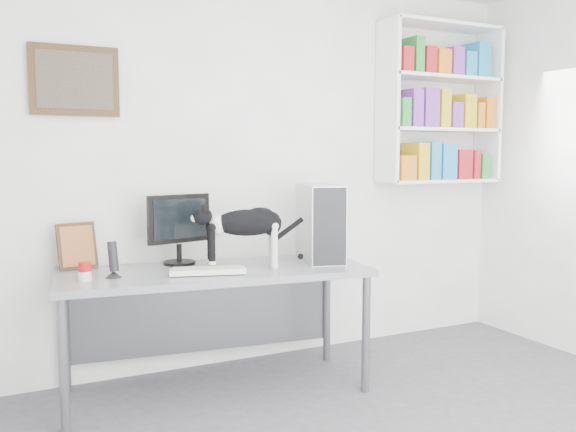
{
  "coord_description": "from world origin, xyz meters",
  "views": [
    {
      "loc": [
        -1.79,
        -1.95,
        1.46
      ],
      "look_at": [
        -0.08,
        1.53,
        1.06
      ],
      "focal_mm": 38.0,
      "sensor_mm": 36.0,
      "label": 1
    }
  ],
  "objects_px": {
    "monitor": "(179,229)",
    "soup_can": "(85,272)",
    "keyboard": "(208,271)",
    "cat": "(245,238)",
    "pc_tower": "(320,222)",
    "bookshelf": "(440,104)",
    "speaker": "(113,259)",
    "leaning_print": "(77,245)",
    "desk": "(216,331)"
  },
  "relations": [
    {
      "from": "monitor",
      "to": "pc_tower",
      "type": "height_order",
      "value": "pc_tower"
    },
    {
      "from": "monitor",
      "to": "keyboard",
      "type": "xyz_separation_m",
      "value": [
        0.06,
        -0.37,
        -0.21
      ]
    },
    {
      "from": "soup_can",
      "to": "leaning_print",
      "type": "bearing_deg",
      "value": 88.42
    },
    {
      "from": "soup_can",
      "to": "speaker",
      "type": "bearing_deg",
      "value": 8.73
    },
    {
      "from": "bookshelf",
      "to": "soup_can",
      "type": "height_order",
      "value": "bookshelf"
    },
    {
      "from": "bookshelf",
      "to": "speaker",
      "type": "xyz_separation_m",
      "value": [
        -2.58,
        -0.34,
        -0.98
      ]
    },
    {
      "from": "leaning_print",
      "to": "soup_can",
      "type": "relative_size",
      "value": 2.83
    },
    {
      "from": "bookshelf",
      "to": "speaker",
      "type": "bearing_deg",
      "value": -172.54
    },
    {
      "from": "keyboard",
      "to": "leaning_print",
      "type": "bearing_deg",
      "value": 158.56
    },
    {
      "from": "bookshelf",
      "to": "keyboard",
      "type": "xyz_separation_m",
      "value": [
        -2.07,
        -0.46,
        -1.07
      ]
    },
    {
      "from": "desk",
      "to": "cat",
      "type": "bearing_deg",
      "value": -16.52
    },
    {
      "from": "bookshelf",
      "to": "monitor",
      "type": "distance_m",
      "value": 2.3
    },
    {
      "from": "desk",
      "to": "soup_can",
      "type": "xyz_separation_m",
      "value": [
        -0.76,
        -0.02,
        0.43
      ]
    },
    {
      "from": "speaker",
      "to": "leaning_print",
      "type": "bearing_deg",
      "value": 93.44
    },
    {
      "from": "monitor",
      "to": "speaker",
      "type": "xyz_separation_m",
      "value": [
        -0.45,
        -0.25,
        -0.12
      ]
    },
    {
      "from": "monitor",
      "to": "soup_can",
      "type": "height_order",
      "value": "monitor"
    },
    {
      "from": "monitor",
      "to": "leaning_print",
      "type": "xyz_separation_m",
      "value": [
        -0.6,
        0.13,
        -0.08
      ]
    },
    {
      "from": "bookshelf",
      "to": "desk",
      "type": "distance_m",
      "value": 2.49
    },
    {
      "from": "desk",
      "to": "speaker",
      "type": "height_order",
      "value": "speaker"
    },
    {
      "from": "pc_tower",
      "to": "leaning_print",
      "type": "xyz_separation_m",
      "value": [
        -1.47,
        0.37,
        -0.1
      ]
    },
    {
      "from": "keyboard",
      "to": "soup_can",
      "type": "relative_size",
      "value": 4.26
    },
    {
      "from": "monitor",
      "to": "cat",
      "type": "relative_size",
      "value": 0.74
    },
    {
      "from": "pc_tower",
      "to": "cat",
      "type": "distance_m",
      "value": 0.57
    },
    {
      "from": "desk",
      "to": "leaning_print",
      "type": "xyz_separation_m",
      "value": [
        -0.74,
        0.38,
        0.53
      ]
    },
    {
      "from": "desk",
      "to": "leaning_print",
      "type": "height_order",
      "value": "leaning_print"
    },
    {
      "from": "monitor",
      "to": "pc_tower",
      "type": "distance_m",
      "value": 0.91
    },
    {
      "from": "keyboard",
      "to": "monitor",
      "type": "bearing_deg",
      "value": 115.12
    },
    {
      "from": "bookshelf",
      "to": "leaning_print",
      "type": "distance_m",
      "value": 2.89
    },
    {
      "from": "desk",
      "to": "pc_tower",
      "type": "relative_size",
      "value": 3.72
    },
    {
      "from": "cat",
      "to": "monitor",
      "type": "bearing_deg",
      "value": 146.6
    },
    {
      "from": "pc_tower",
      "to": "monitor",
      "type": "bearing_deg",
      "value": 179.18
    },
    {
      "from": "monitor",
      "to": "pc_tower",
      "type": "relative_size",
      "value": 0.91
    },
    {
      "from": "keyboard",
      "to": "cat",
      "type": "relative_size",
      "value": 0.71
    },
    {
      "from": "bookshelf",
      "to": "monitor",
      "type": "bearing_deg",
      "value": -177.59
    },
    {
      "from": "monitor",
      "to": "leaning_print",
      "type": "height_order",
      "value": "monitor"
    },
    {
      "from": "speaker",
      "to": "cat",
      "type": "distance_m",
      "value": 0.78
    },
    {
      "from": "monitor",
      "to": "speaker",
      "type": "relative_size",
      "value": 2.11
    },
    {
      "from": "keyboard",
      "to": "cat",
      "type": "distance_m",
      "value": 0.31
    },
    {
      "from": "keyboard",
      "to": "pc_tower",
      "type": "relative_size",
      "value": 0.88
    },
    {
      "from": "monitor",
      "to": "cat",
      "type": "xyz_separation_m",
      "value": [
        0.32,
        -0.33,
        -0.04
      ]
    },
    {
      "from": "monitor",
      "to": "soup_can",
      "type": "bearing_deg",
      "value": -168.9
    },
    {
      "from": "desk",
      "to": "monitor",
      "type": "bearing_deg",
      "value": 126.9
    },
    {
      "from": "desk",
      "to": "pc_tower",
      "type": "distance_m",
      "value": 0.96
    },
    {
      "from": "leaning_print",
      "to": "soup_can",
      "type": "bearing_deg",
      "value": -104.01
    },
    {
      "from": "bookshelf",
      "to": "desk",
      "type": "bearing_deg",
      "value": -170.21
    },
    {
      "from": "soup_can",
      "to": "keyboard",
      "type": "bearing_deg",
      "value": -8.62
    },
    {
      "from": "keyboard",
      "to": "pc_tower",
      "type": "height_order",
      "value": "pc_tower"
    },
    {
      "from": "monitor",
      "to": "speaker",
      "type": "distance_m",
      "value": 0.53
    },
    {
      "from": "pc_tower",
      "to": "speaker",
      "type": "relative_size",
      "value": 2.31
    },
    {
      "from": "keyboard",
      "to": "cat",
      "type": "height_order",
      "value": "cat"
    }
  ]
}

